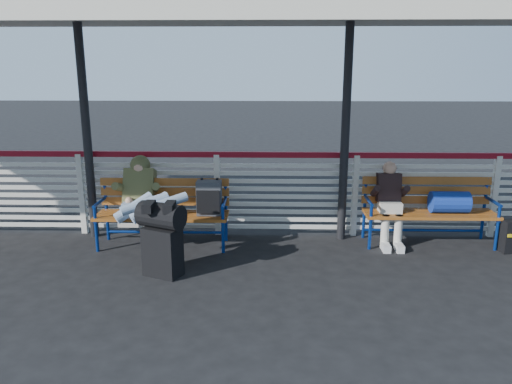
{
  "coord_description": "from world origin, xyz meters",
  "views": [
    {
      "loc": [
        0.75,
        -5.13,
        2.45
      ],
      "look_at": [
        0.59,
        1.0,
        0.88
      ],
      "focal_mm": 35.0,
      "sensor_mm": 36.0,
      "label": 1
    }
  ],
  "objects_px": {
    "luggage_stack": "(162,236)",
    "bench_left": "(178,204)",
    "companion_person": "(390,202)",
    "traveler_man": "(146,201)",
    "bench_right": "(437,204)"
  },
  "relations": [
    {
      "from": "luggage_stack",
      "to": "bench_left",
      "type": "height_order",
      "value": "bench_left"
    },
    {
      "from": "companion_person",
      "to": "bench_left",
      "type": "bearing_deg",
      "value": -177.08
    },
    {
      "from": "traveler_man",
      "to": "companion_person",
      "type": "relative_size",
      "value": 1.43
    },
    {
      "from": "traveler_man",
      "to": "luggage_stack",
      "type": "bearing_deg",
      "value": -63.3
    },
    {
      "from": "bench_left",
      "to": "traveler_man",
      "type": "height_order",
      "value": "traveler_man"
    },
    {
      "from": "luggage_stack",
      "to": "bench_right",
      "type": "distance_m",
      "value": 3.78
    },
    {
      "from": "bench_right",
      "to": "companion_person",
      "type": "distance_m",
      "value": 0.65
    },
    {
      "from": "bench_left",
      "to": "bench_right",
      "type": "bearing_deg",
      "value": 2.7
    },
    {
      "from": "luggage_stack",
      "to": "traveler_man",
      "type": "height_order",
      "value": "traveler_man"
    },
    {
      "from": "luggage_stack",
      "to": "bench_left",
      "type": "xyz_separation_m",
      "value": [
        0.01,
        1.03,
        0.11
      ]
    },
    {
      "from": "bench_right",
      "to": "traveler_man",
      "type": "relative_size",
      "value": 1.1
    },
    {
      "from": "bench_left",
      "to": "bench_right",
      "type": "relative_size",
      "value": 1.0
    },
    {
      "from": "bench_left",
      "to": "companion_person",
      "type": "height_order",
      "value": "companion_person"
    },
    {
      "from": "luggage_stack",
      "to": "companion_person",
      "type": "bearing_deg",
      "value": 46.15
    },
    {
      "from": "luggage_stack",
      "to": "companion_person",
      "type": "height_order",
      "value": "companion_person"
    }
  ]
}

